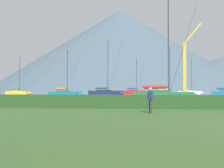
# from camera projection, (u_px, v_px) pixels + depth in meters

# --- Properties ---
(harbor_water) EXTENTS (320.00, 246.00, 0.00)m
(harbor_water) POSITION_uv_depth(u_px,v_px,m) (158.00, 93.00, 148.28)
(harbor_water) COLOR gray
(harbor_water) RESTS_ON ground_plane
(hedge_line) EXTENTS (80.00, 1.20, 1.09)m
(hedge_line) POSITION_uv_depth(u_px,v_px,m) (218.00, 102.00, 23.19)
(hedge_line) COLOR #284C23
(hedge_line) RESTS_ON ground_plane
(sailboat_slip_0) EXTENTS (7.92, 2.89, 11.37)m
(sailboat_slip_0) POSITION_uv_depth(u_px,v_px,m) (18.00, 92.00, 86.34)
(sailboat_slip_0) COLOR gold
(sailboat_slip_0) RESTS_ON harbor_water
(sailboat_slip_1) EXTENTS (8.09, 3.81, 9.97)m
(sailboat_slip_1) POSITION_uv_depth(u_px,v_px,m) (65.00, 94.00, 63.50)
(sailboat_slip_1) COLOR #19707A
(sailboat_slip_1) RESTS_ON harbor_water
(sailboat_slip_2) EXTENTS (7.92, 4.29, 11.14)m
(sailboat_slip_2) POSITION_uv_depth(u_px,v_px,m) (190.00, 92.00, 93.01)
(sailboat_slip_2) COLOR white
(sailboat_slip_2) RESTS_ON harbor_water
(sailboat_slip_3) EXTENTS (9.04, 4.36, 12.04)m
(sailboat_slip_3) POSITION_uv_depth(u_px,v_px,m) (135.00, 92.00, 100.26)
(sailboat_slip_3) COLOR red
(sailboat_slip_3) RESTS_ON harbor_water
(sailboat_slip_5) EXTENTS (8.99, 3.36, 13.14)m
(sailboat_slip_5) POSITION_uv_depth(u_px,v_px,m) (164.00, 95.00, 38.69)
(sailboat_slip_5) COLOR #236B38
(sailboat_slip_5) RESTS_ON harbor_water
(sailboat_slip_6) EXTENTS (9.29, 5.13, 13.50)m
(sailboat_slip_6) POSITION_uv_depth(u_px,v_px,m) (106.00, 93.00, 71.20)
(sailboat_slip_6) COLOR navy
(sailboat_slip_6) RESTS_ON harbor_water
(sailboat_slip_10) EXTENTS (7.70, 3.18, 11.39)m
(sailboat_slip_10) POSITION_uv_depth(u_px,v_px,m) (168.00, 93.00, 67.21)
(sailboat_slip_10) COLOR white
(sailboat_slip_10) RESTS_ON harbor_water
(person_seated_viewer) EXTENTS (0.36, 0.55, 1.65)m
(person_seated_viewer) POSITION_uv_depth(u_px,v_px,m) (150.00, 98.00, 18.87)
(person_seated_viewer) COLOR #2D3347
(person_seated_viewer) RESTS_ON ground_plane
(dock_crane) EXTENTS (5.27, 2.00, 18.43)m
(dock_crane) POSITION_uv_depth(u_px,v_px,m) (185.00, 72.00, 75.62)
(dock_crane) COLOR #333338
(dock_crane) RESTS_ON ground_plane
(distant_hill_west_ridge) EXTENTS (252.92, 252.92, 81.08)m
(distant_hill_west_ridge) POSITION_uv_depth(u_px,v_px,m) (120.00, 51.00, 297.89)
(distant_hill_west_ridge) COLOR #4C6070
(distant_hill_west_ridge) RESTS_ON ground_plane
(distant_hill_central_peak) EXTENTS (184.05, 184.05, 41.24)m
(distant_hill_central_peak) POSITION_uv_depth(u_px,v_px,m) (130.00, 71.00, 312.99)
(distant_hill_central_peak) COLOR #425666
(distant_hill_central_peak) RESTS_ON ground_plane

